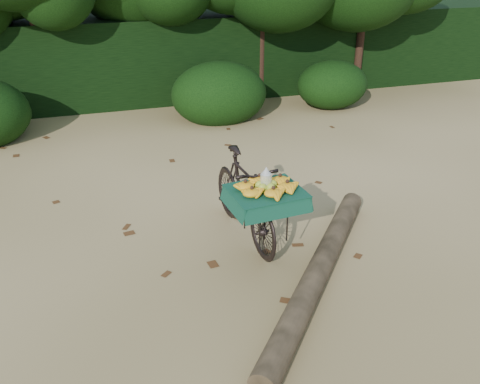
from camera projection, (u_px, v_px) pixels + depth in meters
name	position (u px, v px, depth m)	size (l,w,h in m)	color
ground	(195.00, 233.00, 6.28)	(80.00, 80.00, 0.00)	tan
vendor_bicycle	(245.00, 196.00, 5.97)	(0.81, 1.84, 1.07)	black
fallen_log	(319.00, 270.00, 5.37)	(0.25, 0.25, 3.43)	brown
hedge_backdrop	(130.00, 59.00, 11.26)	(26.00, 1.80, 1.80)	black
tree_row	(95.00, 12.00, 9.92)	(14.50, 2.00, 4.00)	black
bush_clumps	(170.00, 101.00, 9.89)	(8.80, 1.70, 0.90)	black
leaf_litter	(184.00, 209.00, 6.83)	(7.00, 7.30, 0.01)	#4E2D14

